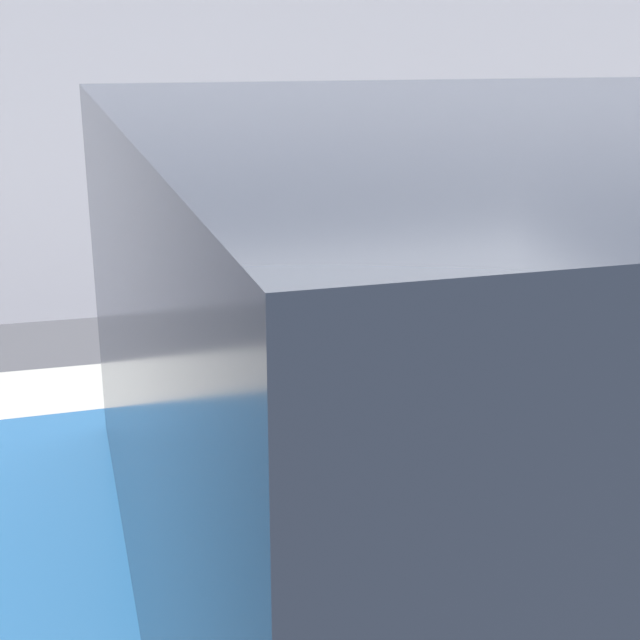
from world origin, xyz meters
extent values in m
cube|color=#ADAAA3|center=(0.00, 2.20, 0.07)|extent=(24.00, 2.80, 0.13)
cylinder|color=gray|center=(0.54, 1.32, 0.60)|extent=(0.05, 0.05, 0.95)
cube|color=slate|center=(0.54, 1.32, 1.26)|extent=(0.15, 0.12, 0.36)
cube|color=gray|center=(0.54, 1.26, 1.29)|extent=(0.08, 0.01, 0.13)
cylinder|color=slate|center=(0.54, 1.32, 1.50)|extent=(0.19, 0.09, 0.19)
camera|label=1|loc=(-0.25, -1.62, 1.98)|focal=50.00mm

